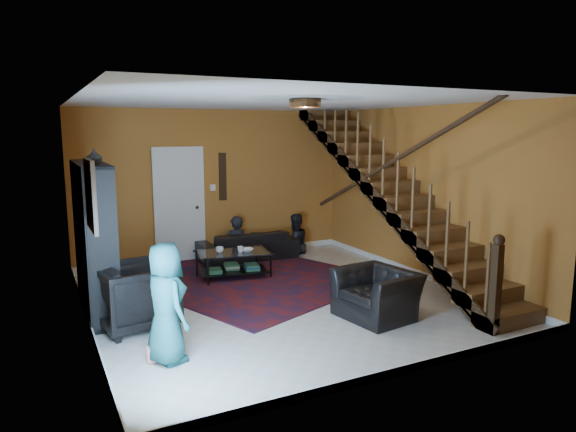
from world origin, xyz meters
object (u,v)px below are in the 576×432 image
object	(u,v)px
armchair_left	(137,296)
armchair_right	(377,294)
bookshelf	(95,241)
sofa	(248,245)
coffee_table	(234,263)

from	to	relation	value
armchair_left	armchair_right	world-z (taller)	armchair_left
bookshelf	sofa	size ratio (longest dim) A/B	1.08
bookshelf	armchair_right	bearing A→B (deg)	-30.61
armchair_left	coffee_table	xyz separation A→B (m)	(1.84, 1.53, -0.16)
armchair_left	coffee_table	distance (m)	2.40
bookshelf	armchair_left	xyz separation A→B (m)	(0.35, -0.86, -0.56)
coffee_table	armchair_right	bearing A→B (deg)	-68.59
bookshelf	armchair_left	world-z (taller)	bookshelf
sofa	bookshelf	bearing A→B (deg)	32.06
armchair_left	armchair_right	bearing A→B (deg)	-119.17
armchair_right	coffee_table	distance (m)	2.76
sofa	armchair_right	xyz separation A→B (m)	(0.34, -3.60, 0.04)
bookshelf	coffee_table	bearing A→B (deg)	17.06
armchair_left	armchair_right	xyz separation A→B (m)	(2.85, -1.04, -0.10)
sofa	armchair_right	bearing A→B (deg)	96.78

